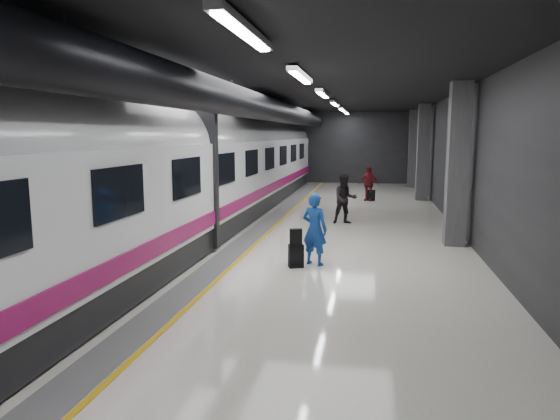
{
  "coord_description": "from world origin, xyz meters",
  "views": [
    {
      "loc": [
        2.26,
        -12.45,
        3.08
      ],
      "look_at": [
        0.23,
        -1.57,
        1.41
      ],
      "focal_mm": 32.0,
      "sensor_mm": 36.0,
      "label": 1
    }
  ],
  "objects": [
    {
      "name": "ground",
      "position": [
        0.0,
        0.0,
        0.0
      ],
      "size": [
        40.0,
        40.0,
        0.0
      ],
      "primitive_type": "plane",
      "color": "silver",
      "rests_on": "ground"
    },
    {
      "name": "platform_hall",
      "position": [
        -0.29,
        0.96,
        3.54
      ],
      "size": [
        10.02,
        40.02,
        4.51
      ],
      "color": "black",
      "rests_on": "ground"
    },
    {
      "name": "train",
      "position": [
        -3.25,
        -0.0,
        2.07
      ],
      "size": [
        3.05,
        38.0,
        4.05
      ],
      "color": "black",
      "rests_on": "ground"
    },
    {
      "name": "traveler_main",
      "position": [
        0.94,
        -0.87,
        0.86
      ],
      "size": [
        0.73,
        0.61,
        1.72
      ],
      "primitive_type": "imported",
      "rotation": [
        0.0,
        0.0,
        2.78
      ],
      "color": "blue",
      "rests_on": "ground"
    },
    {
      "name": "suitcase_main",
      "position": [
        0.54,
        -1.2,
        0.28
      ],
      "size": [
        0.39,
        0.33,
        0.55
      ],
      "primitive_type": "cube",
      "rotation": [
        0.0,
        0.0,
        0.39
      ],
      "color": "black",
      "rests_on": "ground"
    },
    {
      "name": "shoulder_bag",
      "position": [
        0.54,
        -1.22,
        0.74
      ],
      "size": [
        0.31,
        0.23,
        0.37
      ],
      "primitive_type": "cube",
      "rotation": [
        0.0,
        0.0,
        0.31
      ],
      "color": "black",
      "rests_on": "suitcase_main"
    },
    {
      "name": "traveler_far_a",
      "position": [
        1.33,
        4.87,
        0.87
      ],
      "size": [
        1.0,
        0.87,
        1.74
      ],
      "primitive_type": "imported",
      "rotation": [
        0.0,
        0.0,
        0.29
      ],
      "color": "black",
      "rests_on": "ground"
    },
    {
      "name": "traveler_far_b",
      "position": [
        2.06,
        11.23,
        0.81
      ],
      "size": [
        1.02,
        0.65,
        1.62
      ],
      "primitive_type": "imported",
      "rotation": [
        0.0,
        0.0,
        -0.28
      ],
      "color": "maroon",
      "rests_on": "ground"
    },
    {
      "name": "suitcase_far",
      "position": [
        2.19,
        11.29,
        0.25
      ],
      "size": [
        0.4,
        0.34,
        0.5
      ],
      "primitive_type": "cube",
      "rotation": [
        0.0,
        0.0,
        -0.42
      ],
      "color": "black",
      "rests_on": "ground"
    }
  ]
}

